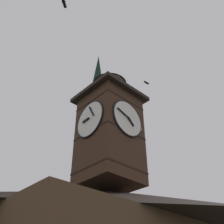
{
  "coord_description": "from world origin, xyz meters",
  "views": [
    {
      "loc": [
        10.75,
        9.83,
        1.28
      ],
      "look_at": [
        1.0,
        -0.62,
        11.18
      ],
      "focal_mm": 43.38,
      "sensor_mm": 36.0,
      "label": 1
    }
  ],
  "objects_px": {
    "clock_tower": "(109,127)",
    "flying_bird_low": "(64,2)",
    "pine_tree_behind": "(93,186)",
    "flying_bird_high": "(147,83)",
    "moon": "(45,193)"
  },
  "relations": [
    {
      "from": "clock_tower",
      "to": "flying_bird_low",
      "type": "xyz_separation_m",
      "value": [
        5.58,
        2.26,
        4.85
      ]
    },
    {
      "from": "pine_tree_behind",
      "to": "flying_bird_high",
      "type": "bearing_deg",
      "value": 120.85
    },
    {
      "from": "flying_bird_low",
      "to": "flying_bird_high",
      "type": "bearing_deg",
      "value": -165.78
    },
    {
      "from": "pine_tree_behind",
      "to": "moon",
      "type": "xyz_separation_m",
      "value": [
        -9.92,
        -24.86,
        7.59
      ]
    },
    {
      "from": "clock_tower",
      "to": "flying_bird_high",
      "type": "bearing_deg",
      "value": -176.15
    },
    {
      "from": "clock_tower",
      "to": "flying_bird_high",
      "type": "height_order",
      "value": "flying_bird_high"
    },
    {
      "from": "moon",
      "to": "flying_bird_high",
      "type": "bearing_deg",
      "value": 75.12
    },
    {
      "from": "pine_tree_behind",
      "to": "moon",
      "type": "bearing_deg",
      "value": -111.76
    },
    {
      "from": "clock_tower",
      "to": "flying_bird_low",
      "type": "relative_size",
      "value": 12.34
    },
    {
      "from": "clock_tower",
      "to": "moon",
      "type": "bearing_deg",
      "value": -112.79
    },
    {
      "from": "clock_tower",
      "to": "pine_tree_behind",
      "type": "relative_size",
      "value": 0.4
    },
    {
      "from": "clock_tower",
      "to": "flying_bird_high",
      "type": "distance_m",
      "value": 7.97
    },
    {
      "from": "clock_tower",
      "to": "moon",
      "type": "distance_m",
      "value": 31.94
    },
    {
      "from": "moon",
      "to": "pine_tree_behind",
      "type": "bearing_deg",
      "value": 68.24
    },
    {
      "from": "clock_tower",
      "to": "moon",
      "type": "relative_size",
      "value": 3.98
    }
  ]
}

